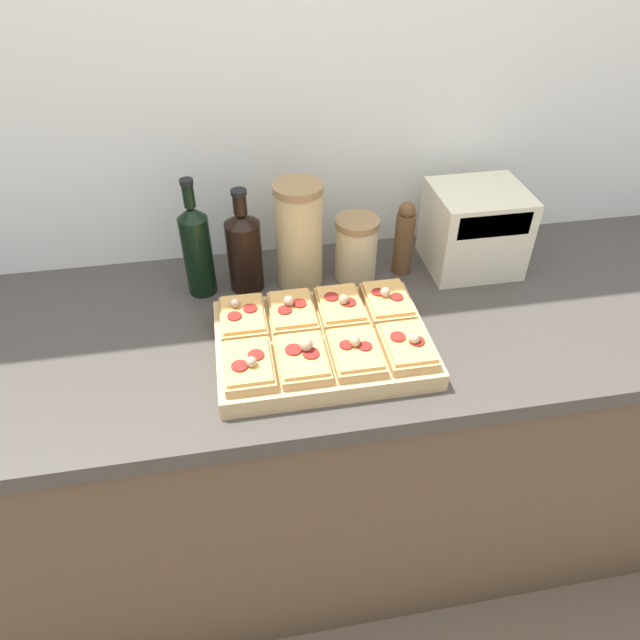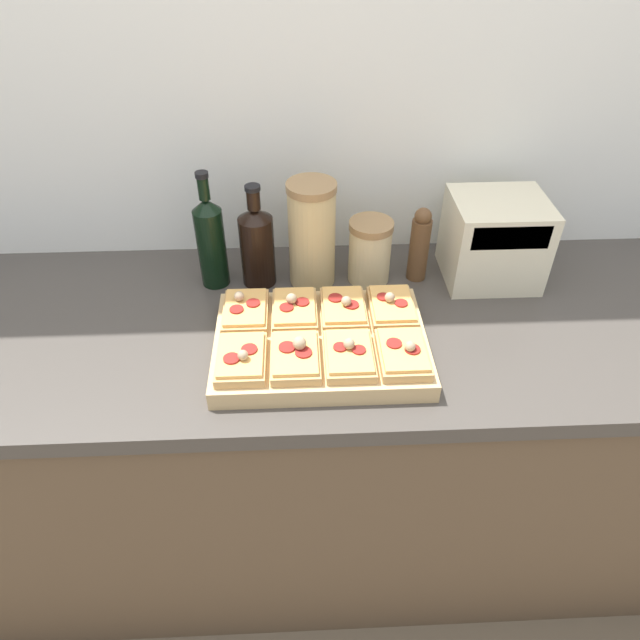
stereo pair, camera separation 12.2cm
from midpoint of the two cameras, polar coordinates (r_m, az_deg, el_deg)
ground_plane at (r=1.86m, az=1.51°, el=-28.74°), size 12.00×12.00×0.00m
wall_back at (r=1.45m, az=0.53°, el=20.22°), size 6.00×0.06×2.50m
kitchen_counter at (r=1.63m, az=1.03°, el=-12.28°), size 2.63×0.67×0.89m
cutting_board at (r=1.22m, az=2.92°, el=-2.50°), size 0.45×0.32×0.04m
pizza_slice_back_left at (r=1.26m, az=-4.74°, el=0.83°), size 0.10×0.14×0.05m
pizza_slice_back_midleft at (r=1.26m, az=0.20°, el=0.97°), size 0.10×0.14×0.05m
pizza_slice_back_midright at (r=1.27m, az=5.13°, el=1.09°), size 0.10×0.14×0.05m
pizza_slice_back_right at (r=1.28m, az=9.91°, el=1.22°), size 0.10×0.14×0.05m
pizza_slice_front_left at (r=1.14m, az=-4.86°, el=-3.97°), size 0.10×0.14×0.05m
pizza_slice_front_midleft at (r=1.14m, az=0.61°, el=-3.75°), size 0.10×0.14×0.06m
pizza_slice_front_midright at (r=1.15m, az=5.99°, el=-3.60°), size 0.10×0.14×0.05m
pizza_slice_front_right at (r=1.17m, az=11.27°, el=-3.40°), size 0.10×0.14×0.05m
olive_oil_bottle at (r=1.39m, az=-8.39°, el=7.78°), size 0.07×0.07×0.30m
wine_bottle at (r=1.39m, az=-3.81°, el=7.45°), size 0.08×0.08×0.26m
grain_jar_tall at (r=1.38m, az=1.74°, el=8.50°), size 0.12×0.12×0.26m
grain_jar_short at (r=1.42m, az=7.48°, el=6.78°), size 0.11×0.11×0.16m
pepper_mill at (r=1.44m, az=12.35°, el=7.28°), size 0.05×0.05×0.19m
toaster_oven at (r=1.49m, az=19.30°, el=7.51°), size 0.25×0.20×0.21m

